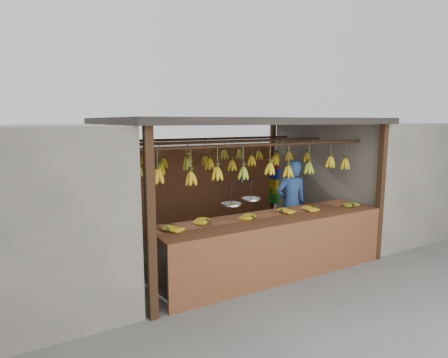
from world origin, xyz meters
TOP-DOWN VIEW (x-y plane):
  - ground at (0.00, 0.00)m, footprint 80.00×80.00m
  - stall at (0.00, 0.33)m, footprint 4.30×3.30m
  - neighbor_right at (3.60, 0.00)m, footprint 3.00×3.00m
  - counter at (0.07, -1.23)m, footprint 3.78×0.86m
  - hanging_bananas at (-0.00, -0.00)m, footprint 3.64×2.24m
  - balance_scale at (-0.44, -1.00)m, footprint 0.72×0.44m
  - vendor at (1.15, -0.23)m, footprint 0.67×0.52m
  - bag_bundles at (1.94, 1.35)m, footprint 0.08×0.26m

SIDE VIEW (x-z plane):
  - ground at x=0.00m, z-range 0.00..0.00m
  - counter at x=0.07m, z-range 0.23..1.19m
  - vendor at x=1.15m, z-range 0.00..1.64m
  - bag_bundles at x=1.94m, z-range 0.43..1.59m
  - neighbor_right at x=3.60m, z-range 0.00..2.30m
  - balance_scale at x=-0.44m, z-range 0.80..1.64m
  - hanging_bananas at x=0.00m, z-range 1.43..1.82m
  - stall at x=0.00m, z-range 0.77..3.17m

